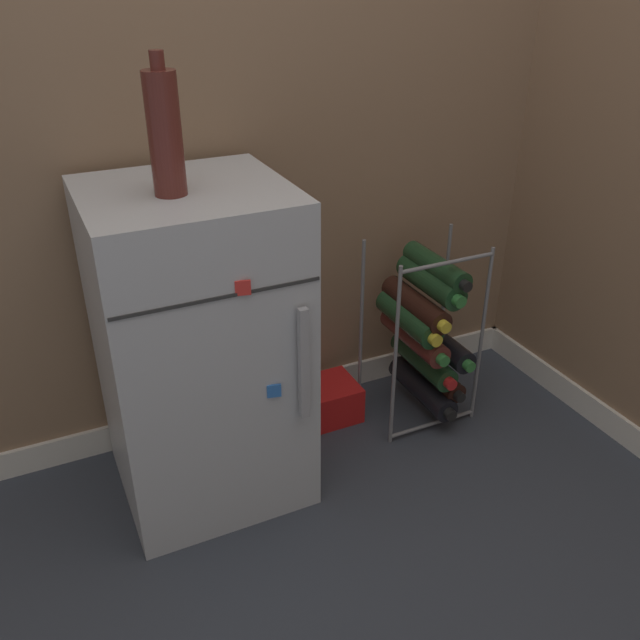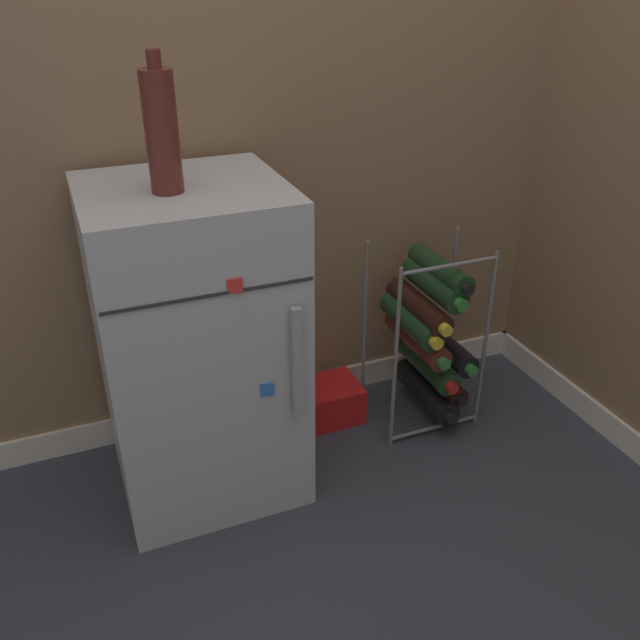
{
  "view_description": "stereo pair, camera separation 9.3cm",
  "coord_description": "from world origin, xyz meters",
  "px_view_note": "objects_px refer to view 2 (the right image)",
  "views": [
    {
      "loc": [
        -0.77,
        -1.26,
        1.39
      ],
      "look_at": [
        -0.03,
        0.31,
        0.45
      ],
      "focal_mm": 38.0,
      "sensor_mm": 36.0,
      "label": 1
    },
    {
      "loc": [
        -0.68,
        -1.3,
        1.39
      ],
      "look_at": [
        -0.03,
        0.31,
        0.45
      ],
      "focal_mm": 38.0,
      "sensor_mm": 36.0,
      "label": 2
    }
  ],
  "objects_px": {
    "wine_rack": "(428,336)",
    "fridge_top_bottle": "(162,131)",
    "mini_fridge": "(198,346)",
    "soda_box": "(319,403)"
  },
  "relations": [
    {
      "from": "soda_box",
      "to": "fridge_top_bottle",
      "type": "relative_size",
      "value": 0.86
    },
    {
      "from": "wine_rack",
      "to": "fridge_top_bottle",
      "type": "xyz_separation_m",
      "value": [
        -0.78,
        -0.06,
        0.73
      ]
    },
    {
      "from": "mini_fridge",
      "to": "soda_box",
      "type": "relative_size",
      "value": 3.33
    },
    {
      "from": "fridge_top_bottle",
      "to": "mini_fridge",
      "type": "bearing_deg",
      "value": 41.89
    },
    {
      "from": "mini_fridge",
      "to": "soda_box",
      "type": "distance_m",
      "value": 0.58
    },
    {
      "from": "mini_fridge",
      "to": "fridge_top_bottle",
      "type": "height_order",
      "value": "fridge_top_bottle"
    },
    {
      "from": "wine_rack",
      "to": "soda_box",
      "type": "relative_size",
      "value": 2.3
    },
    {
      "from": "mini_fridge",
      "to": "wine_rack",
      "type": "height_order",
      "value": "mini_fridge"
    },
    {
      "from": "wine_rack",
      "to": "fridge_top_bottle",
      "type": "distance_m",
      "value": 1.07
    },
    {
      "from": "wine_rack",
      "to": "fridge_top_bottle",
      "type": "bearing_deg",
      "value": -175.89
    }
  ]
}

